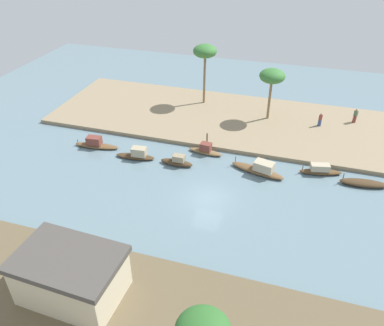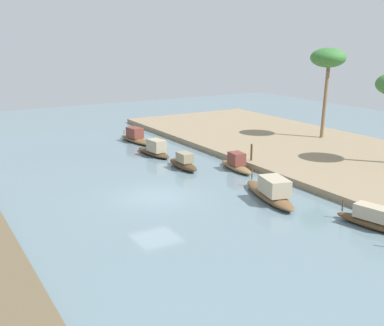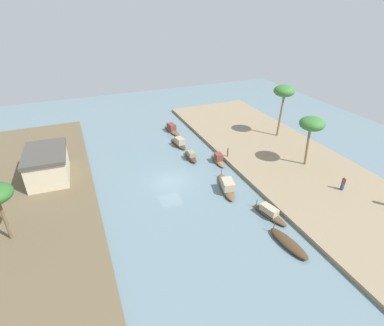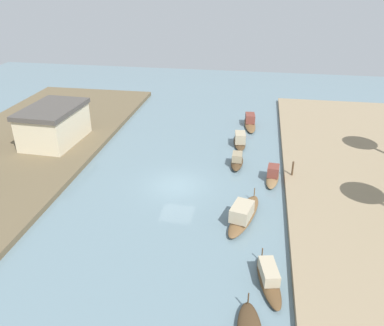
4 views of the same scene
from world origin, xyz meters
name	(u,v)px [view 1 (image 1 of 4)]	position (x,y,z in m)	size (l,w,h in m)	color
river_water	(207,198)	(0.00, 0.00, 0.00)	(75.36, 75.36, 0.00)	slate
riverbank_left	(241,121)	(0.00, -15.12, 0.21)	(45.12, 14.21, 0.42)	#937F60
sampan_with_tall_canopy	(137,154)	(8.54, -4.21, 0.45)	(4.10, 1.49, 1.27)	#47331E
sampan_near_left_bank	(260,169)	(-3.75, -5.17, 0.50)	(5.45, 2.50, 1.37)	brown
sampan_open_hull	(177,161)	(4.24, -4.25, 0.41)	(3.31, 0.99, 1.15)	#47331E
sampan_midstream	(363,183)	(-13.12, -6.00, 0.27)	(4.30, 1.61, 1.10)	#47331E
sampan_with_red_awning	(96,144)	(13.58, -4.94, 0.42)	(4.91, 1.56, 1.24)	brown
sampan_foreground	(320,170)	(-9.29, -6.78, 0.40)	(4.07, 1.77, 1.06)	brown
sampan_upstream_small	(206,150)	(2.12, -7.13, 0.41)	(3.69, 1.28, 1.21)	brown
person_on_near_bank	(355,117)	(-12.78, -18.21, 1.11)	(0.55, 0.55, 1.66)	brown
person_by_mooring	(320,121)	(-8.92, -16.12, 1.05)	(0.53, 0.53, 1.56)	#33477A
mooring_post	(207,138)	(2.37, -8.57, 1.00)	(0.14, 0.14, 1.15)	#4C3823
palm_tree_left_near	(272,77)	(-2.99, -16.18, 5.61)	(2.88, 2.88, 6.07)	#7F6647
palm_tree_left_far	(205,52)	(5.46, -18.56, 6.89)	(2.88, 2.88, 7.40)	#7F6647
riverside_building	(71,275)	(5.50, 12.36, 2.10)	(6.67, 4.58, 3.30)	beige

